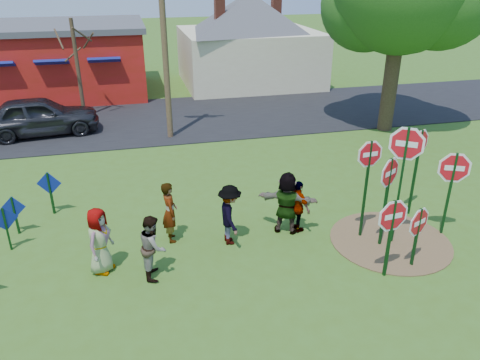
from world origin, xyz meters
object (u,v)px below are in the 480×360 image
(stop_sign_a, at_px, (392,222))
(stop_sign_b, at_px, (369,165))
(person_b, at_px, (170,212))
(stop_sign_c, at_px, (404,159))
(person_a, at_px, (99,241))
(stop_sign_d, at_px, (419,151))
(suv, at_px, (39,116))
(utility_pole, at_px, (164,37))

(stop_sign_a, distance_m, stop_sign_b, 1.91)
(person_b, bearing_deg, stop_sign_b, -106.04)
(stop_sign_c, relative_size, person_a, 2.01)
(stop_sign_d, distance_m, person_b, 7.16)
(stop_sign_c, relative_size, suv, 0.69)
(stop_sign_b, xyz_separation_m, stop_sign_c, (0.70, -0.46, 0.27))
(utility_pole, bearing_deg, stop_sign_d, -53.90)
(stop_sign_a, xyz_separation_m, stop_sign_c, (0.96, 1.31, 0.94))
(stop_sign_a, height_order, stop_sign_c, stop_sign_c)
(stop_sign_b, bearing_deg, stop_sign_c, -38.40)
(stop_sign_a, xyz_separation_m, suv, (-9.39, 12.75, -0.59))
(stop_sign_b, distance_m, person_b, 5.32)
(stop_sign_b, bearing_deg, person_a, 174.71)
(stop_sign_a, xyz_separation_m, person_b, (-4.80, 2.82, -0.61))
(stop_sign_c, distance_m, person_b, 6.15)
(stop_sign_d, xyz_separation_m, person_b, (-7.07, 0.21, -1.16))
(stop_sign_c, bearing_deg, stop_sign_d, 79.64)
(person_b, xyz_separation_m, suv, (-4.59, 9.93, 0.02))
(person_b, relative_size, suv, 0.35)
(person_a, height_order, person_b, person_b)
(person_a, relative_size, utility_pole, 0.21)
(suv, bearing_deg, person_b, -162.08)
(suv, bearing_deg, stop_sign_d, -137.90)
(stop_sign_d, bearing_deg, stop_sign_c, -160.21)
(stop_sign_a, bearing_deg, stop_sign_d, 42.37)
(person_a, bearing_deg, suv, 42.50)
(stop_sign_c, bearing_deg, stop_sign_a, -91.26)
(stop_sign_a, height_order, utility_pole, utility_pole)
(stop_sign_b, height_order, suv, stop_sign_b)
(stop_sign_b, bearing_deg, suv, 126.18)
(utility_pole, bearing_deg, stop_sign_c, -63.46)
(stop_sign_b, xyz_separation_m, person_b, (-5.05, 1.05, -1.28))
(person_b, distance_m, suv, 10.94)
(stop_sign_b, bearing_deg, person_b, 163.16)
(stop_sign_c, distance_m, person_a, 7.70)
(stop_sign_c, relative_size, utility_pole, 0.43)
(utility_pole, bearing_deg, stop_sign_a, -70.47)
(person_a, bearing_deg, stop_sign_c, -65.58)
(utility_pole, bearing_deg, person_b, -95.75)
(stop_sign_a, distance_m, stop_sign_c, 1.88)
(stop_sign_b, xyz_separation_m, utility_pole, (-4.22, 9.38, 2.05))
(person_b, distance_m, utility_pole, 9.02)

